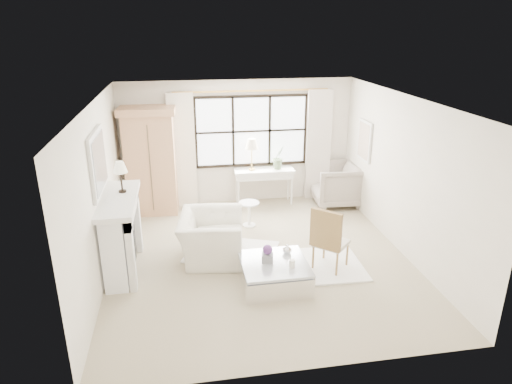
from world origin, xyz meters
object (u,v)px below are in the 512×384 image
(console_table, at_px, (264,187))
(coffee_table, at_px, (274,274))
(club_armchair, at_px, (211,237))
(armoire, at_px, (151,160))

(console_table, xyz_separation_m, coffee_table, (-0.46, -3.34, -0.22))
(console_table, bearing_deg, club_armchair, -119.04)
(armoire, height_order, coffee_table, armoire)
(armoire, relative_size, coffee_table, 2.22)
(console_table, bearing_deg, coffee_table, -96.74)
(club_armchair, bearing_deg, coffee_table, -130.90)
(club_armchair, distance_m, coffee_table, 1.37)
(armoire, bearing_deg, coffee_table, -56.36)
(console_table, height_order, coffee_table, console_table)
(armoire, xyz_separation_m, console_table, (2.39, 0.07, -0.74))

